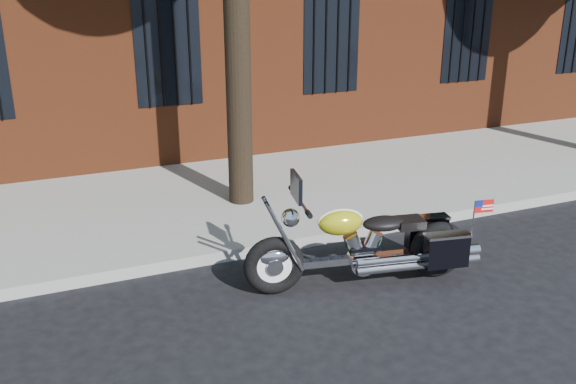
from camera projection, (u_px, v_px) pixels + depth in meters
name	position (u px, v px, depth m)	size (l,w,h in m)	color
ground	(284.00, 308.00, 6.89)	(120.00, 120.00, 0.00)	black
curb	(243.00, 251.00, 8.06)	(40.00, 0.16, 0.15)	gray
sidewalk	(203.00, 202.00, 9.69)	(40.00, 3.60, 0.15)	gray
motorcycle	(371.00, 247.00, 7.24)	(2.67, 1.08, 1.39)	black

